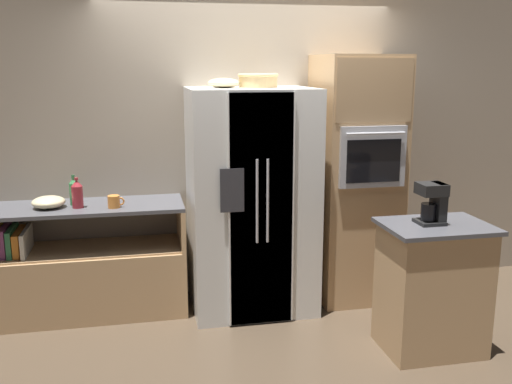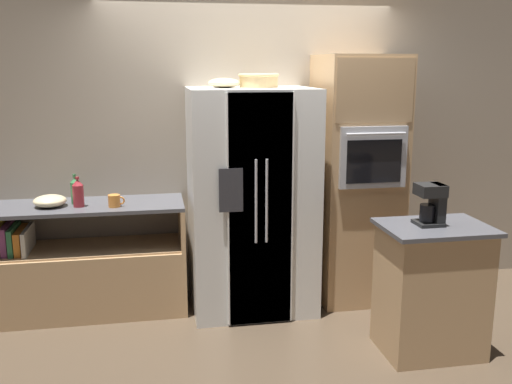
{
  "view_description": "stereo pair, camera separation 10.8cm",
  "coord_description": "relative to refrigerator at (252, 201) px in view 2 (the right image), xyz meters",
  "views": [
    {
      "loc": [
        -0.93,
        -4.42,
        2.0
      ],
      "look_at": [
        -0.02,
        -0.05,
        1.0
      ],
      "focal_mm": 40.0,
      "sensor_mm": 36.0,
      "label": 1
    },
    {
      "loc": [
        -0.82,
        -4.44,
        2.0
      ],
      "look_at": [
        -0.02,
        -0.05,
        1.0
      ],
      "focal_mm": 40.0,
      "sensor_mm": 36.0,
      "label": 2
    }
  ],
  "objects": [
    {
      "name": "ground_plane",
      "position": [
        0.04,
        -0.04,
        -0.91
      ],
      "size": [
        20.0,
        20.0,
        0.0
      ],
      "primitive_type": "plane",
      "color": "#4C3D2D"
    },
    {
      "name": "wall_back",
      "position": [
        0.04,
        0.43,
        0.49
      ],
      "size": [
        12.0,
        0.06,
        2.8
      ],
      "color": "tan",
      "rests_on": "ground_plane"
    },
    {
      "name": "counter_left",
      "position": [
        -1.36,
        0.12,
        -0.58
      ],
      "size": [
        1.58,
        0.57,
        0.91
      ],
      "color": "tan",
      "rests_on": "ground_plane"
    },
    {
      "name": "refrigerator",
      "position": [
        0.0,
        0.0,
        0.0
      ],
      "size": [
        1.0,
        0.83,
        1.83
      ],
      "color": "silver",
      "rests_on": "ground_plane"
    },
    {
      "name": "wall_oven",
      "position": [
        0.92,
        0.06,
        0.13
      ],
      "size": [
        0.67,
        0.74,
        2.08
      ],
      "color": "tan",
      "rests_on": "ground_plane"
    },
    {
      "name": "island_counter",
      "position": [
        1.1,
        -1.01,
        -0.45
      ],
      "size": [
        0.73,
        0.55,
        0.93
      ],
      "color": "tan",
      "rests_on": "ground_plane"
    },
    {
      "name": "wicker_basket",
      "position": [
        0.07,
        0.07,
        0.97
      ],
      "size": [
        0.32,
        0.32,
        0.11
      ],
      "color": "tan",
      "rests_on": "refrigerator"
    },
    {
      "name": "fruit_bowl",
      "position": [
        -0.21,
        0.02,
        0.95
      ],
      "size": [
        0.25,
        0.25,
        0.08
      ],
      "color": "beige",
      "rests_on": "refrigerator"
    },
    {
      "name": "bottle_tall",
      "position": [
        -1.4,
        0.15,
        0.11
      ],
      "size": [
        0.07,
        0.07,
        0.24
      ],
      "color": "#33723F",
      "rests_on": "counter_left"
    },
    {
      "name": "bottle_short",
      "position": [
        -1.37,
        0.05,
        0.11
      ],
      "size": [
        0.09,
        0.09,
        0.24
      ],
      "color": "maroon",
      "rests_on": "counter_left"
    },
    {
      "name": "mug",
      "position": [
        -1.09,
        -0.01,
        0.05
      ],
      "size": [
        0.13,
        0.09,
        0.1
      ],
      "color": "orange",
      "rests_on": "counter_left"
    },
    {
      "name": "mixing_bowl",
      "position": [
        -1.59,
        0.09,
        0.05
      ],
      "size": [
        0.25,
        0.25,
        0.09
      ],
      "color": "beige",
      "rests_on": "counter_left"
    },
    {
      "name": "coffee_maker",
      "position": [
        1.08,
        -0.99,
        0.17
      ],
      "size": [
        0.18,
        0.17,
        0.28
      ],
      "color": "black",
      "rests_on": "island_counter"
    }
  ]
}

